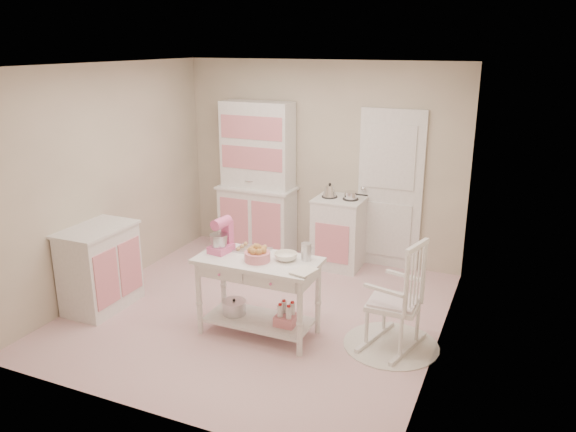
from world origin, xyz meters
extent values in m
plane|color=#D4848C|center=(0.00, 0.00, 0.00)|extent=(3.80, 3.80, 0.00)
cube|color=white|center=(0.00, 0.00, 2.60)|extent=(3.80, 3.80, 0.04)
cube|color=beige|center=(0.00, 1.90, 1.30)|extent=(3.80, 0.04, 2.60)
cube|color=beige|center=(0.00, -1.90, 1.30)|extent=(3.80, 0.04, 2.60)
cube|color=beige|center=(-1.90, 0.00, 1.30)|extent=(0.04, 3.80, 2.60)
cube|color=beige|center=(1.90, 0.00, 1.30)|extent=(0.04, 3.80, 2.60)
cube|color=white|center=(0.95, 1.87, 1.02)|extent=(0.82, 0.05, 2.04)
cube|color=white|center=(-0.82, 1.66, 1.04)|extent=(1.06, 0.50, 2.08)
cube|color=white|center=(0.38, 1.61, 0.46)|extent=(0.62, 0.57, 0.92)
cube|color=white|center=(-1.63, -0.56, 0.46)|extent=(0.54, 0.84, 0.92)
cylinder|color=white|center=(1.50, -0.12, 0.01)|extent=(0.92, 0.92, 0.01)
cube|color=white|center=(1.50, -0.12, 0.55)|extent=(0.65, 0.82, 1.10)
cube|color=white|center=(0.21, -0.40, 0.40)|extent=(1.20, 0.60, 0.80)
cube|color=pink|center=(-0.21, -0.38, 0.97)|extent=(0.24, 0.30, 0.34)
cube|color=silver|center=(0.06, -0.22, 0.81)|extent=(0.34, 0.24, 0.02)
cylinder|color=pink|center=(0.23, -0.45, 0.85)|extent=(0.25, 0.25, 0.09)
imported|color=white|center=(0.47, -0.32, 0.84)|extent=(0.22, 0.22, 0.07)
cylinder|color=silver|center=(0.65, -0.24, 0.89)|extent=(0.10, 0.10, 0.17)
imported|color=white|center=(0.66, -0.52, 0.81)|extent=(0.23, 0.27, 0.02)
camera|label=1|loc=(2.51, -4.93, 2.81)|focal=35.00mm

